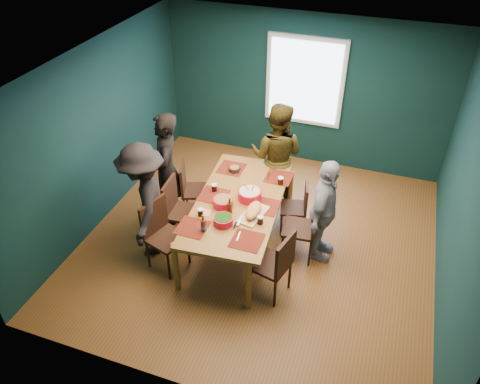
% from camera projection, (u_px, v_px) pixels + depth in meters
% --- Properties ---
extents(room, '(5.01, 5.01, 2.71)m').
position_uv_depth(room, '(267.00, 154.00, 6.40)').
color(room, brown).
rests_on(room, ground).
extents(dining_table, '(1.29, 2.32, 0.85)m').
position_uv_depth(dining_table, '(239.00, 205.00, 6.46)').
color(dining_table, olive).
rests_on(dining_table, floor).
extents(chair_left_far, '(0.54, 0.54, 0.94)m').
position_uv_depth(chair_left_far, '(190.00, 186.00, 7.22)').
color(chair_left_far, black).
rests_on(chair_left_far, floor).
extents(chair_left_mid, '(0.48, 0.48, 1.00)m').
position_uv_depth(chair_left_mid, '(178.00, 206.00, 6.75)').
color(chair_left_mid, black).
rests_on(chair_left_mid, floor).
extents(chair_left_near, '(0.58, 0.58, 1.02)m').
position_uv_depth(chair_left_near, '(161.00, 230.00, 6.31)').
color(chair_left_near, black).
rests_on(chair_left_near, floor).
extents(chair_right_far, '(0.46, 0.46, 0.85)m').
position_uv_depth(chair_right_far, '(299.00, 204.00, 6.94)').
color(chair_right_far, black).
rests_on(chair_right_far, floor).
extents(chair_right_mid, '(0.49, 0.49, 0.99)m').
position_uv_depth(chair_right_mid, '(307.00, 224.00, 6.43)').
color(chair_right_mid, black).
rests_on(chair_right_mid, floor).
extents(chair_right_near, '(0.55, 0.55, 1.01)m').
position_uv_depth(chair_right_near, '(277.00, 261.00, 5.84)').
color(chair_right_near, black).
rests_on(chair_right_near, floor).
extents(person_far_left, '(0.67, 0.78, 1.81)m').
position_uv_depth(person_far_left, '(167.00, 170.00, 6.92)').
color(person_far_left, black).
rests_on(person_far_left, floor).
extents(person_back, '(0.87, 0.68, 1.77)m').
position_uv_depth(person_back, '(276.00, 156.00, 7.28)').
color(person_back, black).
rests_on(person_back, floor).
extents(person_right, '(0.46, 0.95, 1.58)m').
position_uv_depth(person_right, '(324.00, 211.00, 6.32)').
color(person_right, white).
rests_on(person_right, floor).
extents(person_near_left, '(1.03, 1.29, 1.74)m').
position_uv_depth(person_near_left, '(145.00, 201.00, 6.38)').
color(person_near_left, black).
rests_on(person_near_left, floor).
extents(bowl_salad, '(0.28, 0.28, 0.12)m').
position_uv_depth(bowl_salad, '(223.00, 202.00, 6.29)').
color(bowl_salad, red).
rests_on(bowl_salad, dining_table).
extents(bowl_dumpling, '(0.33, 0.33, 0.30)m').
position_uv_depth(bowl_dumpling, '(250.00, 194.00, 6.41)').
color(bowl_dumpling, red).
rests_on(bowl_dumpling, dining_table).
extents(bowl_herbs, '(0.26, 0.26, 0.11)m').
position_uv_depth(bowl_herbs, '(223.00, 220.00, 5.98)').
color(bowl_herbs, red).
rests_on(bowl_herbs, dining_table).
extents(cutting_board, '(0.34, 0.63, 0.14)m').
position_uv_depth(cutting_board, '(253.00, 211.00, 6.13)').
color(cutting_board, '#DCAE76').
rests_on(cutting_board, dining_table).
extents(small_bowl, '(0.17, 0.17, 0.07)m').
position_uv_depth(small_bowl, '(234.00, 169.00, 6.98)').
color(small_bowl, black).
rests_on(small_bowl, dining_table).
extents(beer_bottle_a, '(0.07, 0.07, 0.25)m').
position_uv_depth(beer_bottle_a, '(203.00, 225.00, 5.85)').
color(beer_bottle_a, '#451F0C').
rests_on(beer_bottle_a, dining_table).
extents(beer_bottle_b, '(0.07, 0.07, 0.27)m').
position_uv_depth(beer_bottle_b, '(230.00, 209.00, 6.10)').
color(beer_bottle_b, '#451F0C').
rests_on(beer_bottle_b, dining_table).
extents(cola_glass_a, '(0.08, 0.08, 0.11)m').
position_uv_depth(cola_glass_a, '(200.00, 212.00, 6.12)').
color(cola_glass_a, black).
rests_on(cola_glass_a, dining_table).
extents(cola_glass_b, '(0.08, 0.08, 0.11)m').
position_uv_depth(cola_glass_b, '(260.00, 220.00, 5.99)').
color(cola_glass_b, black).
rests_on(cola_glass_b, dining_table).
extents(cola_glass_c, '(0.08, 0.08, 0.12)m').
position_uv_depth(cola_glass_c, '(281.00, 180.00, 6.69)').
color(cola_glass_c, black).
rests_on(cola_glass_c, dining_table).
extents(cola_glass_d, '(0.08, 0.08, 0.11)m').
position_uv_depth(cola_glass_d, '(214.00, 187.00, 6.56)').
color(cola_glass_d, black).
rests_on(cola_glass_d, dining_table).
extents(napkin_a, '(0.19, 0.19, 0.00)m').
position_uv_depth(napkin_a, '(268.00, 205.00, 6.34)').
color(napkin_a, '#FF6B76').
rests_on(napkin_a, dining_table).
extents(napkin_b, '(0.16, 0.16, 0.00)m').
position_uv_depth(napkin_b, '(205.00, 212.00, 6.20)').
color(napkin_b, '#FF6B76').
rests_on(napkin_b, dining_table).
extents(napkin_c, '(0.20, 0.20, 0.00)m').
position_uv_depth(napkin_c, '(247.00, 239.00, 5.78)').
color(napkin_c, '#FF6B76').
rests_on(napkin_c, dining_table).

